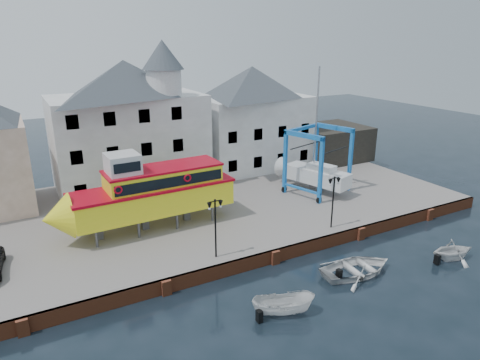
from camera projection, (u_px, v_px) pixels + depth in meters
name	position (u px, v px, depth m)	size (l,w,h in m)	color
ground	(275.00, 263.00, 30.19)	(140.00, 140.00, 0.00)	black
hardstanding	(210.00, 206.00, 39.20)	(44.00, 22.00, 1.00)	slate
quay_wall	(274.00, 256.00, 30.12)	(44.00, 0.47, 1.00)	brown
building_white_main	(130.00, 123.00, 40.99)	(14.00, 8.30, 14.00)	silver
building_white_right	(252.00, 118.00, 48.00)	(12.00, 8.00, 11.20)	silver
shed_dark	(331.00, 143.00, 52.00)	(8.00, 7.00, 4.00)	black
lamp_post_left	(215.00, 214.00, 28.06)	(1.12, 0.32, 4.20)	black
lamp_post_right	(334.00, 189.00, 32.58)	(1.12, 0.32, 4.20)	black
tour_boat	(143.00, 193.00, 32.39)	(14.37, 3.88, 6.21)	#59595E
travel_lift	(311.00, 170.00, 41.29)	(6.47, 8.02, 11.75)	#1041A5
motorboat_a	(283.00, 314.00, 24.69)	(1.37, 3.64, 1.41)	silver
motorboat_b	(357.00, 273.00, 28.90)	(3.71, 5.20, 1.08)	silver
motorboat_c	(451.00, 259.00, 30.78)	(2.74, 3.17, 1.67)	silver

